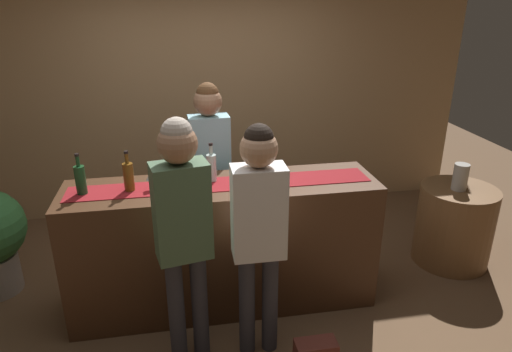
{
  "coord_description": "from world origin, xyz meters",
  "views": [
    {
      "loc": [
        -0.31,
        -3.14,
        2.36
      ],
      "look_at": [
        0.26,
        0.0,
        1.09
      ],
      "focal_mm": 32.08,
      "sensor_mm": 36.0,
      "label": 1
    }
  ],
  "objects_px": {
    "round_side_table": "(454,225)",
    "vase_on_side_table": "(460,177)",
    "wine_bottle_amber": "(129,176)",
    "wine_bottle_green": "(80,179)",
    "customer_sipping": "(259,221)",
    "customer_browsing": "(182,220)",
    "bartender": "(210,158)",
    "wine_glass_mid_counter": "(176,173)",
    "wine_glass_near_customer": "(151,176)",
    "wine_bottle_clear": "(212,167)"
  },
  "relations": [
    {
      "from": "wine_bottle_clear",
      "to": "wine_glass_mid_counter",
      "type": "relative_size",
      "value": 2.1
    },
    {
      "from": "bartender",
      "to": "round_side_table",
      "type": "height_order",
      "value": "bartender"
    },
    {
      "from": "vase_on_side_table",
      "to": "wine_glass_near_customer",
      "type": "bearing_deg",
      "value": -174.96
    },
    {
      "from": "wine_glass_mid_counter",
      "to": "vase_on_side_table",
      "type": "bearing_deg",
      "value": 4.58
    },
    {
      "from": "wine_glass_mid_counter",
      "to": "bartender",
      "type": "height_order",
      "value": "bartender"
    },
    {
      "from": "customer_sipping",
      "to": "vase_on_side_table",
      "type": "height_order",
      "value": "customer_sipping"
    },
    {
      "from": "wine_bottle_green",
      "to": "wine_bottle_clear",
      "type": "bearing_deg",
      "value": 5.06
    },
    {
      "from": "wine_bottle_green",
      "to": "wine_bottle_amber",
      "type": "bearing_deg",
      "value": 0.17
    },
    {
      "from": "wine_bottle_clear",
      "to": "round_side_table",
      "type": "bearing_deg",
      "value": 4.01
    },
    {
      "from": "wine_bottle_green",
      "to": "customer_sipping",
      "type": "distance_m",
      "value": 1.31
    },
    {
      "from": "wine_bottle_clear",
      "to": "wine_bottle_amber",
      "type": "xyz_separation_m",
      "value": [
        -0.6,
        -0.08,
        0.0
      ]
    },
    {
      "from": "customer_sipping",
      "to": "vase_on_side_table",
      "type": "xyz_separation_m",
      "value": [
        1.97,
        0.82,
        -0.16
      ]
    },
    {
      "from": "round_side_table",
      "to": "customer_sipping",
      "type": "bearing_deg",
      "value": -157.45
    },
    {
      "from": "wine_bottle_amber",
      "to": "bartender",
      "type": "relative_size",
      "value": 0.18
    },
    {
      "from": "customer_sipping",
      "to": "bartender",
      "type": "bearing_deg",
      "value": 100.7
    },
    {
      "from": "wine_glass_near_customer",
      "to": "round_side_table",
      "type": "xyz_separation_m",
      "value": [
        2.68,
        0.25,
        -0.78
      ]
    },
    {
      "from": "wine_glass_mid_counter",
      "to": "customer_sipping",
      "type": "xyz_separation_m",
      "value": [
        0.5,
        -0.62,
        -0.12
      ]
    },
    {
      "from": "round_side_table",
      "to": "vase_on_side_table",
      "type": "bearing_deg",
      "value": -159.64
    },
    {
      "from": "wine_glass_mid_counter",
      "to": "wine_bottle_clear",
      "type": "bearing_deg",
      "value": 11.3
    },
    {
      "from": "round_side_table",
      "to": "wine_bottle_clear",
      "type": "bearing_deg",
      "value": -175.99
    },
    {
      "from": "round_side_table",
      "to": "vase_on_side_table",
      "type": "height_order",
      "value": "vase_on_side_table"
    },
    {
      "from": "wine_bottle_clear",
      "to": "customer_browsing",
      "type": "bearing_deg",
      "value": -110.36
    },
    {
      "from": "wine_bottle_clear",
      "to": "wine_bottle_amber",
      "type": "relative_size",
      "value": 1.0
    },
    {
      "from": "wine_glass_near_customer",
      "to": "customer_sipping",
      "type": "relative_size",
      "value": 0.09
    },
    {
      "from": "bartender",
      "to": "wine_bottle_green",
      "type": "bearing_deg",
      "value": 28.58
    },
    {
      "from": "wine_bottle_amber",
      "to": "customer_browsing",
      "type": "distance_m",
      "value": 0.68
    },
    {
      "from": "customer_browsing",
      "to": "round_side_table",
      "type": "bearing_deg",
      "value": 6.9
    },
    {
      "from": "round_side_table",
      "to": "vase_on_side_table",
      "type": "distance_m",
      "value": 0.49
    },
    {
      "from": "wine_bottle_green",
      "to": "round_side_table",
      "type": "bearing_deg",
      "value": 4.32
    },
    {
      "from": "wine_bottle_amber",
      "to": "wine_bottle_green",
      "type": "distance_m",
      "value": 0.33
    },
    {
      "from": "vase_on_side_table",
      "to": "bartender",
      "type": "bearing_deg",
      "value": 170.71
    },
    {
      "from": "customer_browsing",
      "to": "vase_on_side_table",
      "type": "relative_size",
      "value": 7.14
    },
    {
      "from": "wine_glass_near_customer",
      "to": "round_side_table",
      "type": "distance_m",
      "value": 2.8
    },
    {
      "from": "wine_glass_near_customer",
      "to": "vase_on_side_table",
      "type": "bearing_deg",
      "value": 5.04
    },
    {
      "from": "wine_bottle_green",
      "to": "vase_on_side_table",
      "type": "distance_m",
      "value": 3.15
    },
    {
      "from": "vase_on_side_table",
      "to": "wine_bottle_clear",
      "type": "bearing_deg",
      "value": -176.25
    },
    {
      "from": "customer_sipping",
      "to": "wine_bottle_amber",
      "type": "bearing_deg",
      "value": 145.25
    },
    {
      "from": "round_side_table",
      "to": "bartender",
      "type": "bearing_deg",
      "value": 171.17
    },
    {
      "from": "wine_bottle_amber",
      "to": "round_side_table",
      "type": "bearing_deg",
      "value": 4.8
    },
    {
      "from": "round_side_table",
      "to": "vase_on_side_table",
      "type": "xyz_separation_m",
      "value": [
        -0.03,
        -0.01,
        0.49
      ]
    },
    {
      "from": "bartender",
      "to": "customer_sipping",
      "type": "height_order",
      "value": "bartender"
    },
    {
      "from": "round_side_table",
      "to": "vase_on_side_table",
      "type": "relative_size",
      "value": 3.08
    },
    {
      "from": "wine_bottle_clear",
      "to": "wine_bottle_green",
      "type": "height_order",
      "value": "same"
    },
    {
      "from": "wine_glass_near_customer",
      "to": "customer_browsing",
      "type": "distance_m",
      "value": 0.6
    },
    {
      "from": "customer_sipping",
      "to": "vase_on_side_table",
      "type": "distance_m",
      "value": 2.13
    },
    {
      "from": "wine_bottle_green",
      "to": "wine_glass_near_customer",
      "type": "xyz_separation_m",
      "value": [
        0.48,
        -0.01,
        -0.01
      ]
    },
    {
      "from": "wine_bottle_amber",
      "to": "customer_sipping",
      "type": "relative_size",
      "value": 0.18
    },
    {
      "from": "wine_bottle_green",
      "to": "customer_sipping",
      "type": "relative_size",
      "value": 0.18
    },
    {
      "from": "wine_glass_mid_counter",
      "to": "customer_browsing",
      "type": "distance_m",
      "value": 0.6
    },
    {
      "from": "wine_glass_mid_counter",
      "to": "round_side_table",
      "type": "height_order",
      "value": "wine_glass_mid_counter"
    }
  ]
}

